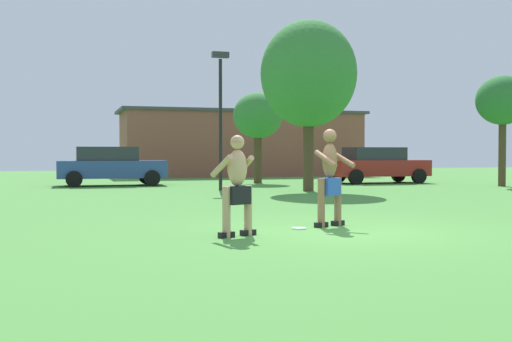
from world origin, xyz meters
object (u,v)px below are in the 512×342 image
object	(u,v)px
player_with_cap	(237,181)
tree_behind_players	(309,74)
lamp_post	(220,104)
tree_near_building	(258,117)
player_in_blue	(330,175)
tree_right_field	(503,102)
car_blue_mid_lot	(111,165)
frisbee	(299,228)
car_red_near_post	(377,164)

from	to	relation	value
player_with_cap	tree_behind_players	xyz separation A→B (m)	(5.47, 10.70, 3.17)
lamp_post	tree_near_building	world-z (taller)	lamp_post
player_in_blue	tree_near_building	distance (m)	16.65
player_with_cap	lamp_post	world-z (taller)	lamp_post
player_in_blue	tree_right_field	xyz separation A→B (m)	(12.12, 10.65, 2.45)
player_in_blue	car_blue_mid_lot	xyz separation A→B (m)	(-2.80, 15.73, -0.10)
player_in_blue	tree_right_field	bearing A→B (deg)	41.31
lamp_post	car_blue_mid_lot	bearing A→B (deg)	128.52
player_with_cap	tree_behind_players	size ratio (longest dim) A/B	0.27
frisbee	tree_near_building	size ratio (longest dim) A/B	0.07
player_with_cap	player_in_blue	size ratio (longest dim) A/B	0.92
player_with_cap	tree_near_building	size ratio (longest dim) A/B	0.40
player_with_cap	player_in_blue	bearing A→B (deg)	22.93
player_with_cap	car_blue_mid_lot	size ratio (longest dim) A/B	0.37
player_in_blue	frisbee	distance (m)	1.16
tree_near_building	lamp_post	bearing A→B (deg)	-120.76
player_in_blue	lamp_post	xyz separation A→B (m)	(0.73, 11.30, 2.15)
player_with_cap	tree_near_building	world-z (taller)	tree_near_building
player_in_blue	tree_behind_players	distance (m)	10.94
player_with_cap	car_red_near_post	bearing A→B (deg)	55.44
tree_behind_players	tree_near_building	xyz separation A→B (m)	(0.09, 6.26, -1.11)
frisbee	car_blue_mid_lot	distance (m)	16.10
player_with_cap	player_in_blue	xyz separation A→B (m)	(1.96, 0.83, 0.05)
tree_behind_players	player_in_blue	bearing A→B (deg)	-109.60
lamp_post	player_with_cap	bearing A→B (deg)	-102.48
car_red_near_post	tree_behind_players	size ratio (longest dim) A/B	0.73
car_red_near_post	tree_behind_players	bearing A→B (deg)	-137.57
player_in_blue	car_red_near_post	world-z (taller)	player_in_blue
car_blue_mid_lot	tree_right_field	bearing A→B (deg)	-18.78
car_red_near_post	tree_right_field	distance (m)	5.82
car_blue_mid_lot	car_red_near_post	bearing A→B (deg)	-5.81
car_red_near_post	lamp_post	world-z (taller)	lamp_post
car_red_near_post	tree_right_field	world-z (taller)	tree_right_field
car_red_near_post	player_with_cap	bearing A→B (deg)	-124.56
player_in_blue	lamp_post	size ratio (longest dim) A/B	0.36
lamp_post	tree_behind_players	world-z (taller)	tree_behind_players
car_red_near_post	tree_behind_players	world-z (taller)	tree_behind_players
car_blue_mid_lot	lamp_post	distance (m)	6.09
player_in_blue	tree_behind_players	world-z (taller)	tree_behind_players
car_blue_mid_lot	tree_behind_players	size ratio (longest dim) A/B	0.73
player_with_cap	tree_right_field	distance (m)	18.34
frisbee	tree_right_field	bearing A→B (deg)	40.33
car_red_near_post	tree_right_field	bearing A→B (deg)	-48.36
player_with_cap	car_blue_mid_lot	bearing A→B (deg)	92.90
tree_near_building	car_blue_mid_lot	bearing A→B (deg)	-176.38
car_red_near_post	car_blue_mid_lot	distance (m)	11.50
lamp_post	tree_behind_players	size ratio (longest dim) A/B	0.83
frisbee	player_in_blue	bearing A→B (deg)	17.47
car_blue_mid_lot	lamp_post	size ratio (longest dim) A/B	0.88
lamp_post	player_in_blue	bearing A→B (deg)	-93.68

